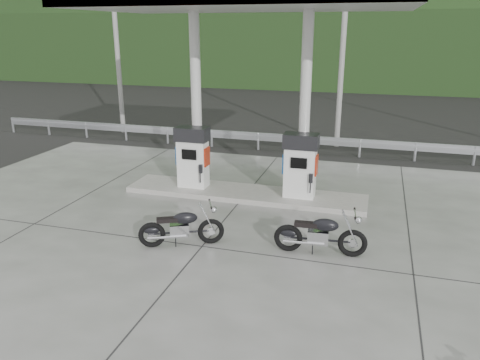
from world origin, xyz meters
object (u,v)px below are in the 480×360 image
(gas_pump_right, at_px, (300,166))
(gas_pump_left, at_px, (193,157))
(motorcycle_left, at_px, (181,228))
(motorcycle_right, at_px, (320,235))

(gas_pump_right, bearing_deg, gas_pump_left, 180.00)
(gas_pump_left, distance_m, motorcycle_left, 3.78)
(motorcycle_right, bearing_deg, gas_pump_left, 138.53)
(gas_pump_left, xyz_separation_m, motorcycle_left, (1.14, -3.55, -0.63))
(gas_pump_left, height_order, gas_pump_right, same)
(gas_pump_left, relative_size, gas_pump_right, 1.00)
(gas_pump_right, height_order, motorcycle_left, gas_pump_right)
(motorcycle_left, bearing_deg, motorcycle_right, -16.30)
(motorcycle_right, bearing_deg, gas_pump_right, 102.54)
(gas_pump_right, distance_m, motorcycle_right, 3.29)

